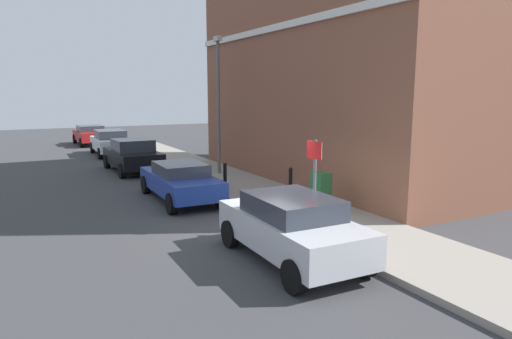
{
  "coord_description": "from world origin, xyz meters",
  "views": [
    {
      "loc": [
        -5.78,
        -10.31,
        3.58
      ],
      "look_at": [
        0.91,
        2.1,
        1.2
      ],
      "focal_mm": 32.02,
      "sensor_mm": 36.0,
      "label": 1
    }
  ],
  "objects_px": {
    "car_blue": "(180,180)",
    "car_white": "(111,142)",
    "bollard_near_cabinet": "(291,182)",
    "street_sign": "(314,172)",
    "lamppost": "(218,99)",
    "car_silver": "(292,227)",
    "utility_cabinet": "(321,193)",
    "car_black": "(133,155)",
    "bollard_far_kerb": "(225,177)",
    "car_red": "(90,134)"
  },
  "relations": [
    {
      "from": "car_black",
      "to": "bollard_near_cabinet",
      "type": "bearing_deg",
      "value": -161.51
    },
    {
      "from": "car_silver",
      "to": "bollard_far_kerb",
      "type": "relative_size",
      "value": 3.82
    },
    {
      "from": "car_white",
      "to": "bollard_near_cabinet",
      "type": "relative_size",
      "value": 4.08
    },
    {
      "from": "bollard_near_cabinet",
      "to": "bollard_far_kerb",
      "type": "bearing_deg",
      "value": 127.86
    },
    {
      "from": "car_red",
      "to": "lamppost",
      "type": "xyz_separation_m",
      "value": [
        2.94,
        -15.42,
        2.58
      ]
    },
    {
      "from": "car_white",
      "to": "bollard_near_cabinet",
      "type": "height_order",
      "value": "car_white"
    },
    {
      "from": "car_blue",
      "to": "lamppost",
      "type": "relative_size",
      "value": 0.76
    },
    {
      "from": "car_silver",
      "to": "car_blue",
      "type": "distance_m",
      "value": 6.48
    },
    {
      "from": "car_blue",
      "to": "bollard_near_cabinet",
      "type": "xyz_separation_m",
      "value": [
        3.04,
        -2.06,
        0.02
      ]
    },
    {
      "from": "car_red",
      "to": "lamppost",
      "type": "distance_m",
      "value": 15.91
    },
    {
      "from": "car_blue",
      "to": "bollard_near_cabinet",
      "type": "distance_m",
      "value": 3.67
    },
    {
      "from": "street_sign",
      "to": "car_black",
      "type": "bearing_deg",
      "value": 97.98
    },
    {
      "from": "lamppost",
      "to": "car_silver",
      "type": "bearing_deg",
      "value": -105.14
    },
    {
      "from": "car_black",
      "to": "car_red",
      "type": "xyz_separation_m",
      "value": [
        0.02,
        12.38,
        -0.04
      ]
    },
    {
      "from": "car_black",
      "to": "bollard_far_kerb",
      "type": "bearing_deg",
      "value": -167.76
    },
    {
      "from": "car_silver",
      "to": "car_red",
      "type": "height_order",
      "value": "car_silver"
    },
    {
      "from": "car_white",
      "to": "lamppost",
      "type": "height_order",
      "value": "lamppost"
    },
    {
      "from": "bollard_far_kerb",
      "to": "car_white",
      "type": "bearing_deg",
      "value": 96.12
    },
    {
      "from": "car_black",
      "to": "utility_cabinet",
      "type": "height_order",
      "value": "car_black"
    },
    {
      "from": "car_blue",
      "to": "street_sign",
      "type": "bearing_deg",
      "value": -161.81
    },
    {
      "from": "car_red",
      "to": "bollard_far_kerb",
      "type": "distance_m",
      "value": 19.09
    },
    {
      "from": "car_silver",
      "to": "lamppost",
      "type": "relative_size",
      "value": 0.69
    },
    {
      "from": "utility_cabinet",
      "to": "bollard_near_cabinet",
      "type": "bearing_deg",
      "value": 86.78
    },
    {
      "from": "bollard_far_kerb",
      "to": "lamppost",
      "type": "distance_m",
      "value": 4.65
    },
    {
      "from": "bollard_near_cabinet",
      "to": "car_red",
      "type": "bearing_deg",
      "value": 98.31
    },
    {
      "from": "car_blue",
      "to": "utility_cabinet",
      "type": "bearing_deg",
      "value": -141.21
    },
    {
      "from": "car_silver",
      "to": "bollard_near_cabinet",
      "type": "bearing_deg",
      "value": -31.08
    },
    {
      "from": "utility_cabinet",
      "to": "bollard_far_kerb",
      "type": "height_order",
      "value": "utility_cabinet"
    },
    {
      "from": "bollard_near_cabinet",
      "to": "car_white",
      "type": "bearing_deg",
      "value": 100.92
    },
    {
      "from": "car_blue",
      "to": "bollard_far_kerb",
      "type": "relative_size",
      "value": 4.18
    },
    {
      "from": "utility_cabinet",
      "to": "bollard_far_kerb",
      "type": "distance_m",
      "value": 3.93
    },
    {
      "from": "car_silver",
      "to": "street_sign",
      "type": "height_order",
      "value": "street_sign"
    },
    {
      "from": "utility_cabinet",
      "to": "bollard_near_cabinet",
      "type": "distance_m",
      "value": 1.78
    },
    {
      "from": "car_blue",
      "to": "car_red",
      "type": "distance_m",
      "value": 18.86
    },
    {
      "from": "car_white",
      "to": "lamppost",
      "type": "xyz_separation_m",
      "value": [
        2.75,
        -9.32,
        2.54
      ]
    },
    {
      "from": "car_silver",
      "to": "car_black",
      "type": "distance_m",
      "value": 12.95
    },
    {
      "from": "bollard_near_cabinet",
      "to": "street_sign",
      "type": "height_order",
      "value": "street_sign"
    },
    {
      "from": "car_silver",
      "to": "car_black",
      "type": "xyz_separation_m",
      "value": [
        -0.28,
        12.95,
        0.0
      ]
    },
    {
      "from": "car_white",
      "to": "utility_cabinet",
      "type": "xyz_separation_m",
      "value": [
        2.76,
        -16.6,
        -0.08
      ]
    },
    {
      "from": "utility_cabinet",
      "to": "bollard_far_kerb",
      "type": "xyz_separation_m",
      "value": [
        -1.38,
        3.68,
        0.02
      ]
    },
    {
      "from": "bollard_near_cabinet",
      "to": "car_blue",
      "type": "bearing_deg",
      "value": 145.82
    },
    {
      "from": "car_silver",
      "to": "bollard_far_kerb",
      "type": "bearing_deg",
      "value": -10.52
    },
    {
      "from": "car_blue",
      "to": "car_white",
      "type": "relative_size",
      "value": 1.02
    },
    {
      "from": "street_sign",
      "to": "utility_cabinet",
      "type": "bearing_deg",
      "value": 48.82
    },
    {
      "from": "car_blue",
      "to": "car_red",
      "type": "bearing_deg",
      "value": 1.41
    },
    {
      "from": "car_red",
      "to": "bollard_near_cabinet",
      "type": "relative_size",
      "value": 3.91
    },
    {
      "from": "bollard_far_kerb",
      "to": "car_red",
      "type": "bearing_deg",
      "value": 94.75
    },
    {
      "from": "car_silver",
      "to": "utility_cabinet",
      "type": "xyz_separation_m",
      "value": [
        2.7,
        2.63,
        -0.08
      ]
    },
    {
      "from": "car_blue",
      "to": "car_white",
      "type": "distance_m",
      "value": 12.76
    },
    {
      "from": "car_silver",
      "to": "utility_cabinet",
      "type": "distance_m",
      "value": 3.77
    }
  ]
}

